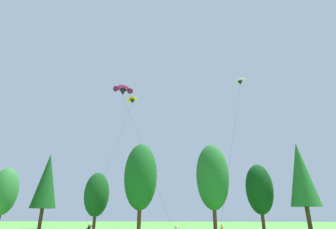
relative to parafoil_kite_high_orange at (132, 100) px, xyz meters
name	(u,v)px	position (x,y,z in m)	size (l,w,h in m)	color
treeline_tree_a	(5,191)	(-26.49, 12.43, -12.49)	(4.80, 4.80, 11.12)	#472D19
treeline_tree_b	(47,180)	(-19.28, 13.88, -10.41)	(4.69, 4.69, 14.06)	#472D19
treeline_tree_c	(97,194)	(-8.45, 12.27, -13.21)	(4.48, 4.48, 9.93)	#472D19
treeline_tree_d	(141,176)	(0.01, 9.87, -10.34)	(5.76, 5.76, 14.67)	#472D19
treeline_tree_e	(212,177)	(12.75, 11.58, -10.30)	(5.78, 5.78, 14.73)	#472D19
treeline_tree_f	(259,189)	(21.49, 14.58, -12.28)	(4.90, 4.90, 11.48)	#472D19
treeline_tree_g	(301,174)	(27.50, 9.83, -10.21)	(4.76, 4.76, 14.38)	#472D19
parafoil_kite_high_orange	(132,100)	(0.00, 0.00, 0.00)	(2.90, 10.44, 18.19)	orange
parafoil_kite_mid_magenta	(123,90)	(-0.32, -4.61, -0.49)	(8.82, 12.34, 17.91)	#D12893
parafoil_kite_far_white	(240,82)	(16.79, -0.07, 2.52)	(6.63, 11.76, 21.12)	white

